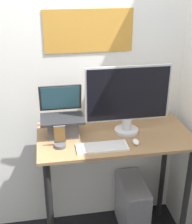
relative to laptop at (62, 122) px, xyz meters
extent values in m
cube|color=white|center=(0.35, 0.29, 0.23)|extent=(6.00, 0.05, 2.60)
cube|color=gold|center=(0.22, 0.26, 0.55)|extent=(0.62, 0.01, 0.30)
cube|color=#936D47|center=(0.35, -0.07, -0.11)|extent=(1.05, 0.54, 0.02)
cylinder|color=black|center=(-0.12, -0.28, -0.59)|extent=(0.04, 0.04, 0.95)
cylinder|color=black|center=(0.83, -0.28, -0.59)|extent=(0.04, 0.04, 0.95)
cylinder|color=black|center=(-0.12, 0.15, -0.59)|extent=(0.04, 0.04, 0.95)
cylinder|color=black|center=(0.83, 0.15, -0.59)|extent=(0.04, 0.04, 0.95)
cube|color=#4C4C51|center=(0.00, -0.02, -0.04)|extent=(0.20, 0.14, 0.12)
cube|color=#262628|center=(0.00, -0.02, 0.03)|extent=(0.29, 0.20, 0.02)
cube|color=#262628|center=(0.00, 0.10, 0.13)|extent=(0.29, 0.05, 0.19)
cube|color=#336072|center=(0.00, 0.10, 0.13)|extent=(0.26, 0.04, 0.17)
cylinder|color=silver|center=(0.44, -0.04, -0.09)|extent=(0.17, 0.17, 0.02)
cylinder|color=silver|center=(0.44, -0.04, -0.03)|extent=(0.07, 0.07, 0.08)
cube|color=silver|center=(0.44, -0.03, 0.19)|extent=(0.57, 0.01, 0.38)
cube|color=black|center=(0.44, -0.04, 0.19)|extent=(0.55, 0.01, 0.36)
cube|color=white|center=(0.23, -0.22, -0.09)|extent=(0.33, 0.12, 0.01)
cube|color=silver|center=(0.23, -0.22, -0.08)|extent=(0.30, 0.10, 0.00)
ellipsoid|color=white|center=(0.46, -0.21, -0.08)|extent=(0.04, 0.07, 0.03)
cylinder|color=#4C4C51|center=(-0.03, -0.17, -0.08)|extent=(0.07, 0.07, 0.02)
cube|color=#4C515B|center=(-0.03, -0.16, -0.01)|extent=(0.07, 0.04, 0.13)
cube|color=olive|center=(-0.03, -0.16, -0.01)|extent=(0.06, 0.03, 0.12)
cube|color=gray|center=(0.54, 0.04, -0.84)|extent=(0.19, 0.40, 0.47)
cube|color=slate|center=(0.54, -0.17, -0.84)|extent=(0.18, 0.01, 0.44)
camera|label=1|loc=(-0.09, -1.89, 0.93)|focal=50.00mm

